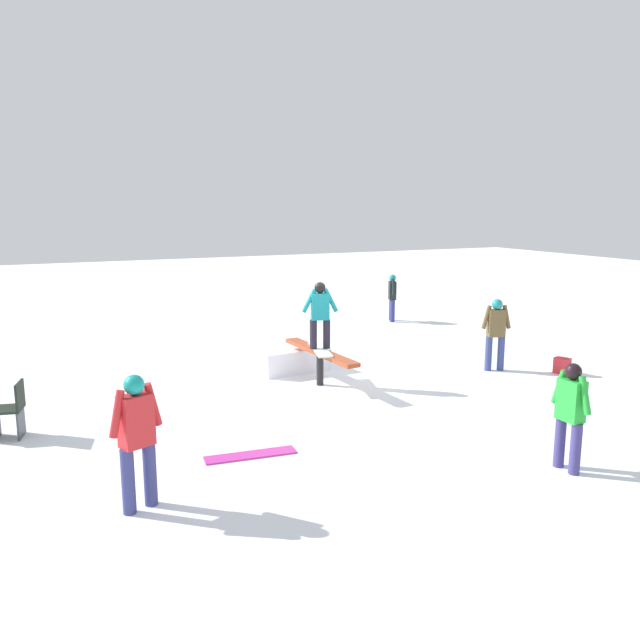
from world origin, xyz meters
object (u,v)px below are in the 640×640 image
object	(u,v)px
folding_chair	(11,412)
rail_feature	(320,355)
backpack_on_snow	(562,366)
bystander_green	(570,411)
bystander_red	(137,435)
bystander_brown	(496,331)
bystander_black	(392,295)
loose_snowboard_magenta	(250,455)
main_rider_on_rail	(320,316)

from	to	relation	value
folding_chair	rail_feature	bearing A→B (deg)	108.88
backpack_on_snow	bystander_green	bearing A→B (deg)	-61.17
bystander_red	folding_chair	world-z (taller)	bystander_red
rail_feature	bystander_brown	size ratio (longest dim) A/B	1.62
rail_feature	bystander_red	world-z (taller)	bystander_red
rail_feature	folding_chair	bearing A→B (deg)	-88.41
bystander_brown	folding_chair	bearing A→B (deg)	-159.82
bystander_black	backpack_on_snow	world-z (taller)	bystander_black
rail_feature	bystander_green	size ratio (longest dim) A/B	1.70
loose_snowboard_magenta	backpack_on_snow	world-z (taller)	backpack_on_snow
backpack_on_snow	bystander_black	bearing A→B (deg)	165.20
bystander_red	bystander_black	distance (m)	12.76
rail_feature	backpack_on_snow	size ratio (longest dim) A/B	7.46
bystander_black	loose_snowboard_magenta	xyz separation A→B (m)	(8.11, -7.29, -0.80)
main_rider_on_rail	bystander_red	world-z (taller)	main_rider_on_rail
loose_snowboard_magenta	bystander_green	bearing A→B (deg)	-25.23
bystander_red	folding_chair	distance (m)	3.52
bystander_green	backpack_on_snow	distance (m)	5.26
main_rider_on_rail	bystander_green	xyz separation A→B (m)	(5.06, 1.34, -0.55)
rail_feature	folding_chair	world-z (taller)	folding_chair
rail_feature	main_rider_on_rail	distance (m)	0.78
folding_chair	backpack_on_snow	size ratio (longest dim) A/B	2.59
bystander_red	bystander_green	world-z (taller)	bystander_red
rail_feature	main_rider_on_rail	xyz separation A→B (m)	(0.00, 0.00, 0.78)
main_rider_on_rail	bystander_green	bearing A→B (deg)	29.84
loose_snowboard_magenta	main_rider_on_rail	bearing A→B (deg)	55.37
bystander_green	backpack_on_snow	size ratio (longest dim) A/B	4.39
bystander_brown	loose_snowboard_magenta	xyz separation A→B (m)	(2.23, -6.29, -0.87)
bystander_green	bystander_brown	bearing A→B (deg)	-30.52
rail_feature	bystander_brown	distance (m)	3.95
bystander_brown	bystander_green	xyz separation A→B (m)	(4.49, -2.56, -0.04)
bystander_black	loose_snowboard_magenta	bearing A→B (deg)	-18.89
loose_snowboard_magenta	rail_feature	bearing A→B (deg)	55.37
bystander_brown	backpack_on_snow	size ratio (longest dim) A/B	4.60
folding_chair	bystander_brown	bearing A→B (deg)	102.90
rail_feature	loose_snowboard_magenta	size ratio (longest dim) A/B	1.93
rail_feature	bystander_red	size ratio (longest dim) A/B	1.54
main_rider_on_rail	bystander_brown	world-z (taller)	main_rider_on_rail
bystander_brown	bystander_green	bearing A→B (deg)	-99.51
bystander_red	loose_snowboard_magenta	bearing A→B (deg)	6.90
bystander_green	folding_chair	distance (m)	8.19
bystander_brown	bystander_red	bearing A→B (deg)	-138.09
main_rider_on_rail	bystander_black	bearing A→B (deg)	152.37
rail_feature	bystander_green	distance (m)	5.24
main_rider_on_rail	rail_feature	bearing A→B (deg)	0.00
bystander_red	bystander_black	size ratio (longest dim) A/B	1.14
rail_feature	main_rider_on_rail	world-z (taller)	main_rider_on_rail
main_rider_on_rail	backpack_on_snow	xyz separation A→B (m)	(1.38, 5.04, -1.22)
bystander_green	loose_snowboard_magenta	distance (m)	4.44
bystander_black	main_rider_on_rail	bearing A→B (deg)	-19.61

